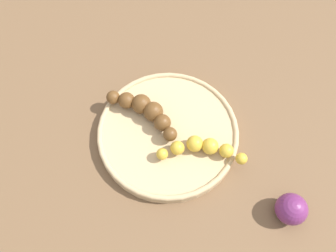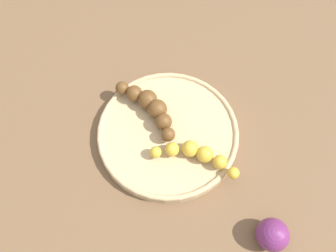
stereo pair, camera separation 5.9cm
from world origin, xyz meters
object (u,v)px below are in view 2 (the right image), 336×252
(banana_overripe, at_px, (150,106))
(banana_spotted, at_px, (196,155))
(fruit_bowl, at_px, (168,132))
(plum_purple, at_px, (272,235))

(banana_overripe, bearing_deg, banana_spotted, -91.33)
(banana_spotted, distance_m, banana_overripe, 0.13)
(fruit_bowl, relative_size, plum_purple, 5.00)
(fruit_bowl, distance_m, banana_overripe, 0.06)
(banana_spotted, distance_m, plum_purple, 0.17)
(fruit_bowl, bearing_deg, banana_spotted, 89.14)
(banana_overripe, relative_size, plum_purple, 3.00)
(banana_spotted, xyz_separation_m, banana_overripe, (-0.01, -0.13, 0.00))
(fruit_bowl, xyz_separation_m, banana_overripe, (-0.00, -0.05, 0.03))
(fruit_bowl, distance_m, banana_spotted, 0.08)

